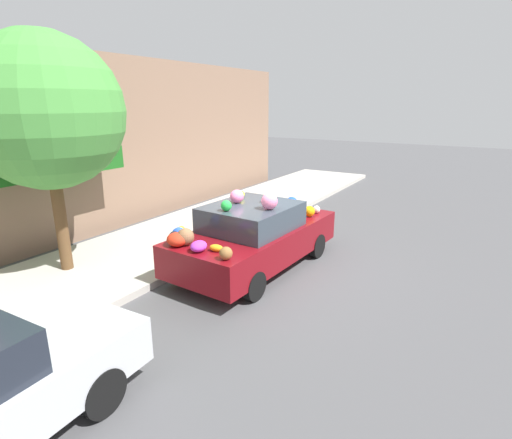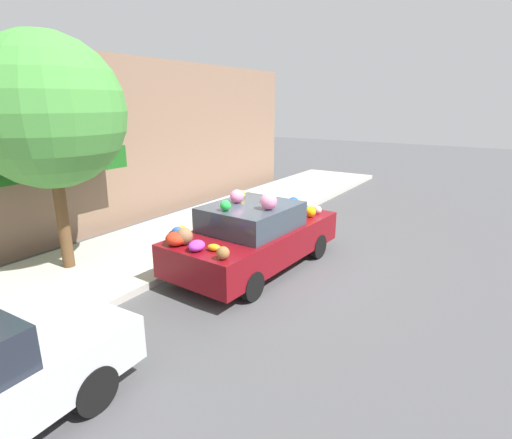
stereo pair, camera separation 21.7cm
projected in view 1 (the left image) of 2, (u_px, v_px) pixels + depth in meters
The scene contains 6 objects.
ground_plane at pixel (255, 267), 8.84m from camera, with size 60.00×60.00×0.00m, color #4C4C4F.
sidewalk_curb at pixel (165, 242), 10.16m from camera, with size 24.00×3.20×0.15m.
building_facade at pixel (94, 147), 10.54m from camera, with size 18.00×1.20×4.75m.
street_tree at pixel (45, 112), 7.49m from camera, with size 2.94×2.94×4.65m.
fire_hydrant at pixel (182, 241), 8.98m from camera, with size 0.20×0.20×0.70m.
art_car at pixel (254, 235), 8.57m from camera, with size 4.24×2.04×1.78m.
Camera 1 is at (-6.97, -4.28, 3.50)m, focal length 28.00 mm.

